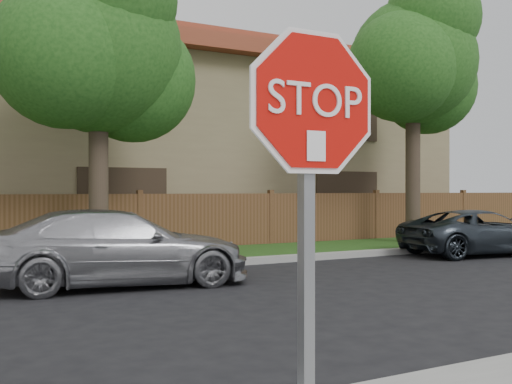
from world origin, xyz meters
TOP-DOWN VIEW (x-y plane):
  - tree_mid at (2.52, 9.57)m, footprint 4.80×3.90m
  - tree_right at (12.02, 9.57)m, footprint 4.80×3.90m
  - stop_sign at (0.84, -1.48)m, footprint 1.01×0.13m
  - sedan_right at (2.07, 6.51)m, footprint 4.87×2.41m
  - sedan_far_right at (11.80, 6.98)m, footprint 4.51×2.60m

SIDE VIEW (x-z plane):
  - sedan_far_right at x=11.80m, z-range 0.00..1.18m
  - sedan_right at x=2.07m, z-range 0.00..1.36m
  - stop_sign at x=0.84m, z-range 0.55..3.11m
  - tree_mid at x=2.52m, z-range 1.20..8.55m
  - tree_right at x=12.02m, z-range 1.47..9.67m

